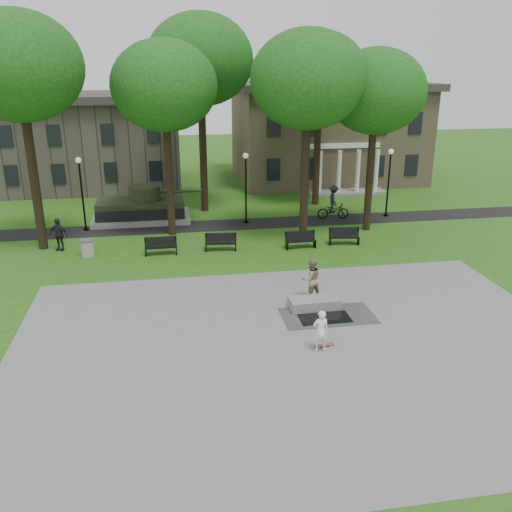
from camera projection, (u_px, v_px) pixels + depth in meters
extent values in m
plane|color=#1F5814|center=(275.00, 296.00, 25.25)|extent=(120.00, 120.00, 0.00)
cube|color=gray|center=(301.00, 349.00, 20.61)|extent=(22.00, 16.00, 0.02)
cube|color=black|center=(239.00, 224.00, 36.38)|extent=(44.00, 2.60, 0.01)
cube|color=#9E8460|center=(326.00, 135.00, 49.59)|extent=(16.00, 11.00, 8.00)
cube|color=#38332D|center=(328.00, 86.00, 48.13)|extent=(17.00, 12.00, 0.60)
cube|color=silver|center=(345.00, 146.00, 44.55)|extent=(6.00, 0.30, 0.40)
cube|color=#4C443D|center=(90.00, 144.00, 46.90)|extent=(15.00, 10.00, 7.20)
cylinder|color=black|center=(33.00, 172.00, 30.21)|extent=(0.52, 0.52, 8.96)
ellipsoid|color=#114811|center=(18.00, 66.00, 28.31)|extent=(6.80, 6.80, 5.78)
cylinder|color=black|center=(169.00, 172.00, 32.94)|extent=(0.48, 0.48, 8.00)
ellipsoid|color=#114811|center=(164.00, 86.00, 31.24)|extent=(6.20, 6.20, 5.27)
cylinder|color=black|center=(305.00, 171.00, 32.28)|extent=(0.50, 0.50, 8.32)
ellipsoid|color=#114811|center=(308.00, 79.00, 30.52)|extent=(6.60, 6.60, 5.61)
cylinder|color=black|center=(370.00, 171.00, 34.02)|extent=(0.46, 0.46, 7.68)
ellipsoid|color=#114811|center=(376.00, 91.00, 32.39)|extent=(6.00, 6.00, 5.10)
cylinder|color=black|center=(203.00, 147.00, 38.21)|extent=(0.54, 0.54, 9.28)
ellipsoid|color=#114811|center=(200.00, 60.00, 36.25)|extent=(7.20, 7.20, 6.12)
cylinder|color=black|center=(317.00, 147.00, 40.12)|extent=(0.50, 0.50, 8.64)
ellipsoid|color=#114811|center=(320.00, 70.00, 38.29)|extent=(6.40, 6.40, 5.44)
cylinder|color=black|center=(83.00, 197.00, 34.36)|extent=(0.12, 0.12, 4.40)
sphere|color=silver|center=(78.00, 160.00, 33.56)|extent=(0.36, 0.36, 0.36)
cylinder|color=black|center=(86.00, 229.00, 35.07)|extent=(0.32, 0.32, 0.16)
cylinder|color=black|center=(246.00, 191.00, 36.00)|extent=(0.12, 0.12, 4.40)
sphere|color=silver|center=(246.00, 156.00, 35.20)|extent=(0.36, 0.36, 0.36)
cylinder|color=black|center=(246.00, 222.00, 36.72)|extent=(0.32, 0.32, 0.16)
cylinder|color=black|center=(388.00, 186.00, 37.56)|extent=(0.12, 0.12, 4.40)
sphere|color=silver|center=(391.00, 152.00, 36.77)|extent=(0.36, 0.36, 0.36)
cylinder|color=black|center=(386.00, 215.00, 38.28)|extent=(0.32, 0.32, 0.16)
cube|color=gray|center=(142.00, 218.00, 37.16)|extent=(6.50, 3.40, 0.40)
cube|color=#29321A|center=(141.00, 207.00, 36.90)|extent=(5.80, 2.80, 1.10)
cube|color=black|center=(140.00, 215.00, 35.72)|extent=(5.80, 0.35, 0.70)
cube|color=black|center=(142.00, 205.00, 38.22)|extent=(5.80, 0.35, 0.70)
cylinder|color=#29321A|center=(144.00, 193.00, 36.61)|extent=(2.10, 2.10, 0.90)
cylinder|color=#29321A|center=(179.00, 191.00, 36.97)|extent=(3.20, 0.18, 0.18)
cube|color=black|center=(325.00, 318.00, 23.04)|extent=(2.20, 1.20, 0.00)
cube|color=gray|center=(314.00, 303.00, 23.94)|extent=(2.23, 1.08, 0.45)
cube|color=brown|center=(325.00, 346.00, 20.74)|extent=(0.80, 0.32, 0.07)
imported|color=white|center=(321.00, 331.00, 20.18)|extent=(0.62, 0.41, 1.66)
imported|color=#947B5F|center=(311.00, 279.00, 24.61)|extent=(1.12, 0.97, 1.96)
imported|color=black|center=(58.00, 234.00, 31.09)|extent=(1.21, 0.87, 1.91)
imported|color=black|center=(333.00, 211.00, 37.52)|extent=(2.22, 0.94, 1.14)
imported|color=#1F2229|center=(334.00, 199.00, 37.24)|extent=(0.81, 1.28, 1.90)
cube|color=black|center=(161.00, 247.00, 30.51)|extent=(1.81, 0.47, 0.05)
cube|color=black|center=(161.00, 241.00, 30.61)|extent=(1.80, 0.18, 0.50)
cube|color=black|center=(146.00, 252.00, 30.45)|extent=(0.07, 0.45, 0.45)
cube|color=black|center=(176.00, 250.00, 30.72)|extent=(0.07, 0.45, 0.45)
cube|color=black|center=(221.00, 243.00, 31.17)|extent=(1.84, 0.65, 0.05)
cube|color=black|center=(220.00, 237.00, 31.28)|extent=(1.81, 0.35, 0.50)
cube|color=black|center=(206.00, 248.00, 31.12)|extent=(0.11, 0.45, 0.45)
cube|color=black|center=(235.00, 246.00, 31.38)|extent=(0.11, 0.45, 0.45)
cube|color=black|center=(301.00, 241.00, 31.57)|extent=(1.82, 0.54, 0.05)
cube|color=black|center=(300.00, 235.00, 31.68)|extent=(1.81, 0.24, 0.50)
cube|color=black|center=(287.00, 245.00, 31.52)|extent=(0.08, 0.45, 0.45)
cube|color=black|center=(315.00, 244.00, 31.78)|extent=(0.08, 0.45, 0.45)
cube|color=black|center=(344.00, 237.00, 32.23)|extent=(1.84, 0.67, 0.05)
cube|color=black|center=(343.00, 231.00, 32.33)|extent=(1.81, 0.37, 0.50)
cube|color=black|center=(330.00, 242.00, 32.17)|extent=(0.12, 0.45, 0.45)
cube|color=black|center=(358.00, 240.00, 32.44)|extent=(0.12, 0.45, 0.45)
cube|color=#A89B8A|center=(87.00, 248.00, 30.31)|extent=(0.76, 0.76, 0.90)
cube|color=#4C4C4C|center=(86.00, 240.00, 30.15)|extent=(0.84, 0.84, 0.06)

